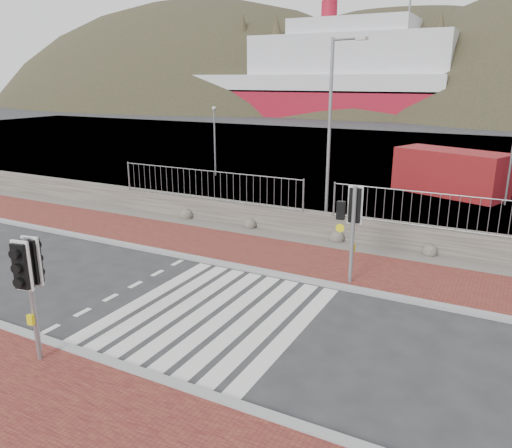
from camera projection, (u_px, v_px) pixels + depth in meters
The scene contains 17 objects.
ground at pixel (215, 314), 12.56m from camera, with size 220.00×220.00×0.00m, color #28282B.
sidewalk_near at pixel (54, 432), 8.30m from camera, with size 40.00×4.00×0.08m, color brown.
sidewalk_far at pixel (288, 258), 16.37m from camera, with size 40.00×3.00×0.08m, color brown.
kerb_near at pixel (134, 371), 10.00m from camera, with size 40.00×0.25×0.12m, color gray.
kerb_far at pixel (268, 273), 15.09m from camera, with size 40.00×0.25×0.12m, color gray.
zebra_crossing at pixel (215, 314), 12.56m from camera, with size 4.62×5.60×0.01m.
gravel_strip at pixel (311, 241), 18.07m from camera, with size 40.00×1.50×0.06m, color #59544C.
stone_wall at pixel (319, 225), 18.63m from camera, with size 40.00×0.60×0.90m, color #4D4740.
railing at pixel (319, 189), 18.12m from camera, with size 18.07×0.07×1.22m.
quay at pixel (420, 160), 36.25m from camera, with size 120.00×40.00×0.50m, color #4C4C4F.
water at pixel (469, 123), 65.97m from camera, with size 220.00×50.00×0.05m, color #3F4C54.
ferry at pixel (311, 81), 79.74m from camera, with size 50.00×16.00×20.00m.
hills_backdrop at pixel (508, 243), 90.66m from camera, with size 254.00×90.00×100.00m.
traffic_signal_near at pixel (29, 274), 9.88m from camera, with size 0.43×0.30×2.74m.
traffic_signal_far at pixel (352, 214), 13.78m from camera, with size 0.70×0.29×2.89m.
streetlight at pixel (332, 127), 18.24m from camera, with size 1.45×0.65×7.09m.
shipping_container at pixel (450, 172), 25.29m from camera, with size 5.38×2.24×2.24m, color maroon.
Camera 1 is at (6.25, -9.61, 5.70)m, focal length 35.00 mm.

